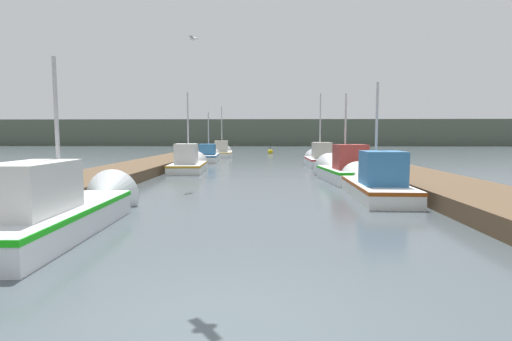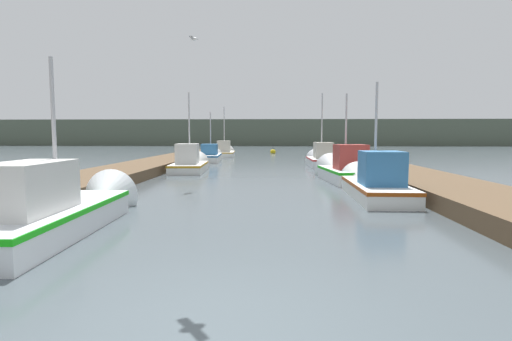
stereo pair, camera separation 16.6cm
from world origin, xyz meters
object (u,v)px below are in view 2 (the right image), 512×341
(fishing_boat_2, at_px, (343,170))
(fishing_boat_4, at_px, (321,159))
(fishing_boat_1, at_px, (373,183))
(fishing_boat_5, at_px, (211,156))
(fishing_boat_6, at_px, (225,152))
(seagull_1, at_px, (194,39))
(fishing_boat_0, at_px, (62,208))
(mooring_piling_0, at_px, (184,158))
(mooring_piling_1, at_px, (340,158))
(fishing_boat_3, at_px, (191,164))
(channel_buoy, at_px, (273,152))
(mooring_piling_3, at_px, (359,161))

(fishing_boat_2, height_order, fishing_boat_4, fishing_boat_4)
(fishing_boat_1, xyz_separation_m, fishing_boat_5, (-7.83, 16.64, -0.02))
(fishing_boat_4, relative_size, fishing_boat_6, 1.00)
(fishing_boat_1, relative_size, seagull_1, 9.15)
(fishing_boat_6, xyz_separation_m, seagull_1, (1.30, -19.95, 5.20))
(fishing_boat_0, height_order, fishing_boat_2, fishing_boat_2)
(fishing_boat_1, height_order, mooring_piling_0, fishing_boat_1)
(fishing_boat_2, bearing_deg, fishing_boat_0, -134.39)
(fishing_boat_2, distance_m, mooring_piling_1, 7.38)
(fishing_boat_3, distance_m, mooring_piling_1, 9.19)
(mooring_piling_1, height_order, channel_buoy, mooring_piling_1)
(fishing_boat_1, relative_size, channel_buoy, 4.80)
(mooring_piling_3, bearing_deg, channel_buoy, 100.39)
(fishing_boat_2, relative_size, fishing_boat_3, 1.00)
(fishing_boat_5, height_order, mooring_piling_0, fishing_boat_5)
(fishing_boat_2, bearing_deg, fishing_boat_3, 146.14)
(fishing_boat_0, distance_m, channel_buoy, 33.61)
(fishing_boat_2, xyz_separation_m, channel_buoy, (-3.04, 23.99, -0.27))
(fishing_boat_4, xyz_separation_m, channel_buoy, (-3.02, 16.15, -0.28))
(fishing_boat_3, xyz_separation_m, fishing_boat_4, (7.45, 3.88, 0.04))
(fishing_boat_0, height_order, fishing_boat_4, fishing_boat_4)
(fishing_boat_0, relative_size, fishing_boat_5, 0.99)
(fishing_boat_3, relative_size, mooring_piling_0, 4.32)
(mooring_piling_3, height_order, channel_buoy, mooring_piling_3)
(fishing_boat_1, bearing_deg, fishing_boat_3, 133.11)
(fishing_boat_6, distance_m, mooring_piling_0, 11.35)
(fishing_boat_2, height_order, fishing_boat_3, fishing_boat_3)
(fishing_boat_4, bearing_deg, channel_buoy, 99.31)
(fishing_boat_2, bearing_deg, mooring_piling_1, 75.58)
(fishing_boat_3, xyz_separation_m, fishing_boat_5, (-0.18, 8.21, -0.00))
(seagull_1, bearing_deg, channel_buoy, -169.53)
(fishing_boat_5, bearing_deg, mooring_piling_0, -102.33)
(mooring_piling_3, bearing_deg, mooring_piling_0, 152.04)
(mooring_piling_0, bearing_deg, fishing_boat_2, -38.57)
(fishing_boat_1, xyz_separation_m, fishing_boat_3, (-7.65, 8.43, -0.02))
(fishing_boat_5, distance_m, seagull_1, 15.10)
(fishing_boat_0, bearing_deg, fishing_boat_3, 88.50)
(channel_buoy, bearing_deg, fishing_boat_2, -82.77)
(fishing_boat_1, bearing_deg, mooring_piling_1, 86.46)
(fishing_boat_2, xyz_separation_m, fishing_boat_3, (-7.47, 3.96, -0.03))
(fishing_boat_1, relative_size, fishing_boat_2, 1.07)
(fishing_boat_6, distance_m, mooring_piling_1, 13.66)
(mooring_piling_0, bearing_deg, seagull_1, -74.54)
(mooring_piling_1, xyz_separation_m, seagull_1, (-7.15, -9.22, 5.04))
(fishing_boat_5, height_order, channel_buoy, fishing_boat_5)
(fishing_boat_6, relative_size, mooring_piling_0, 4.47)
(fishing_boat_3, bearing_deg, channel_buoy, 74.16)
(fishing_boat_0, xyz_separation_m, fishing_boat_1, (7.59, 4.86, -0.03))
(fishing_boat_2, relative_size, mooring_piling_1, 4.41)
(fishing_boat_3, xyz_separation_m, fishing_boat_6, (0.11, 14.07, -0.01))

